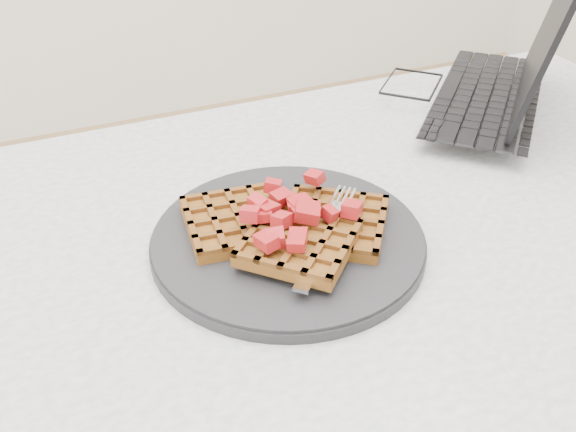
{
  "coord_description": "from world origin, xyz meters",
  "views": [
    {
      "loc": [
        -0.33,
        -0.49,
        1.18
      ],
      "look_at": [
        -0.1,
        0.03,
        0.79
      ],
      "focal_mm": 40.0,
      "sensor_mm": 36.0,
      "label": 1
    }
  ],
  "objects": [
    {
      "name": "waffles",
      "position": [
        -0.1,
        0.02,
        0.78
      ],
      "size": [
        0.23,
        0.21,
        0.03
      ],
      "color": "brown",
      "rests_on": "plate"
    },
    {
      "name": "table",
      "position": [
        0.0,
        0.0,
        0.64
      ],
      "size": [
        1.2,
        0.8,
        0.75
      ],
      "color": "silver",
      "rests_on": "ground"
    },
    {
      "name": "strawberry_pile",
      "position": [
        -0.1,
        0.03,
        0.8
      ],
      "size": [
        0.15,
        0.15,
        0.02
      ],
      "primitive_type": null,
      "color": "maroon",
      "rests_on": "waffles"
    },
    {
      "name": "fork",
      "position": [
        -0.06,
        -0.01,
        0.77
      ],
      "size": [
        0.14,
        0.15,
        0.02
      ],
      "primitive_type": null,
      "rotation": [
        0.0,
        0.0,
        -0.75
      ],
      "color": "silver",
      "rests_on": "plate"
    },
    {
      "name": "plate",
      "position": [
        -0.1,
        0.03,
        0.76
      ],
      "size": [
        0.3,
        0.3,
        0.02
      ],
      "primitive_type": "cylinder",
      "color": "black",
      "rests_on": "table"
    },
    {
      "name": "laptop",
      "position": [
        0.3,
        0.24,
        0.79
      ],
      "size": [
        0.43,
        0.43,
        0.25
      ],
      "rotation": [
        0.0,
        0.0,
        3.92
      ],
      "color": "black",
      "rests_on": "table"
    }
  ]
}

